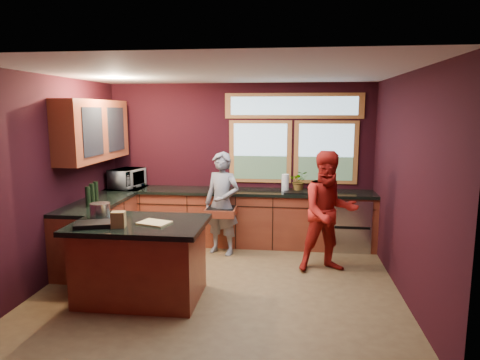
% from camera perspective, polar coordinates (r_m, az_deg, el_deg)
% --- Properties ---
extents(floor, '(4.50, 4.50, 0.00)m').
position_cam_1_polar(floor, '(5.79, -2.43, -13.56)').
color(floor, brown).
rests_on(floor, ground).
extents(room_shell, '(4.52, 4.02, 2.71)m').
position_cam_1_polar(room_shell, '(5.80, -7.89, 4.76)').
color(room_shell, black).
rests_on(room_shell, ground).
extents(back_counter, '(4.50, 0.64, 0.93)m').
position_cam_1_polar(back_counter, '(7.22, 1.28, -5.02)').
color(back_counter, maroon).
rests_on(back_counter, floor).
extents(left_counter, '(0.64, 2.30, 0.93)m').
position_cam_1_polar(left_counter, '(6.97, -17.41, -5.96)').
color(left_counter, maroon).
rests_on(left_counter, floor).
extents(island, '(1.55, 1.05, 0.95)m').
position_cam_1_polar(island, '(5.33, -13.08, -10.33)').
color(island, maroon).
rests_on(island, floor).
extents(person_grey, '(0.69, 0.57, 1.61)m').
position_cam_1_polar(person_grey, '(6.69, -2.40, -3.15)').
color(person_grey, slate).
rests_on(person_grey, floor).
extents(person_red, '(0.96, 0.83, 1.70)m').
position_cam_1_polar(person_red, '(6.08, 11.77, -4.19)').
color(person_red, '#9E1812').
rests_on(person_red, floor).
extents(microwave, '(0.52, 0.67, 0.33)m').
position_cam_1_polar(microwave, '(7.59, -14.83, 0.23)').
color(microwave, '#999999').
rests_on(microwave, left_counter).
extents(potted_plant, '(0.30, 0.26, 0.33)m').
position_cam_1_polar(potted_plant, '(7.11, 7.89, -0.11)').
color(potted_plant, '#999999').
rests_on(potted_plant, back_counter).
extents(paper_towel, '(0.12, 0.12, 0.28)m').
position_cam_1_polar(paper_towel, '(7.06, 6.06, -0.36)').
color(paper_towel, silver).
rests_on(paper_towel, back_counter).
extents(cutting_board, '(0.41, 0.35, 0.02)m').
position_cam_1_polar(cutting_board, '(5.08, -11.34, -5.62)').
color(cutting_board, tan).
rests_on(cutting_board, island).
extents(stock_pot, '(0.24, 0.24, 0.18)m').
position_cam_1_polar(stock_pot, '(5.52, -18.15, -3.87)').
color(stock_pot, '#ABABAF').
rests_on(stock_pot, island).
extents(paper_bag, '(0.17, 0.14, 0.18)m').
position_cam_1_polar(paper_bag, '(5.00, -15.91, -5.09)').
color(paper_bag, brown).
rests_on(paper_bag, island).
extents(black_tray, '(0.47, 0.40, 0.05)m').
position_cam_1_polar(black_tray, '(5.14, -18.98, -5.61)').
color(black_tray, black).
rests_on(black_tray, island).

